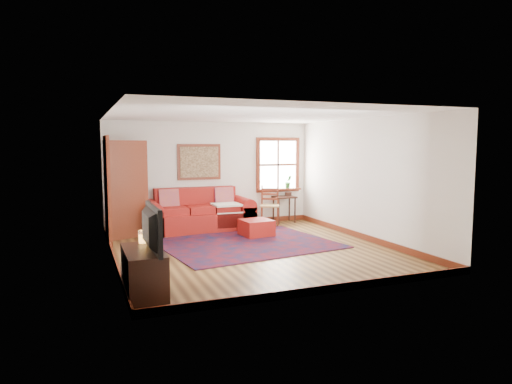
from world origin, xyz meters
name	(u,v)px	position (x,y,z in m)	size (l,w,h in m)	color
ground	(252,249)	(0.00, 0.00, 0.00)	(5.50, 5.50, 0.00)	#412711
room_envelope	(252,162)	(0.00, 0.02, 1.65)	(5.04, 5.54, 2.52)	silver
window	(279,170)	(1.78, 2.70, 1.31)	(1.18, 0.20, 1.38)	white
doorway	(120,188)	(-2.21, 1.78, 1.07)	(0.89, 1.08, 2.14)	black
framed_artwork	(199,162)	(-0.30, 2.71, 1.55)	(1.05, 0.07, 0.85)	maroon
persian_rug	(247,244)	(0.07, 0.47, 0.01)	(3.24, 2.60, 0.02)	#530B14
red_leather_sofa	(199,216)	(-0.44, 2.27, 0.32)	(2.46, 1.02, 0.96)	maroon
red_ottoman	(256,228)	(0.54, 1.15, 0.18)	(0.62, 0.62, 0.35)	maroon
side_table	(284,201)	(1.84, 2.52, 0.54)	(0.55, 0.41, 0.66)	black
ladder_back_chair	(270,204)	(1.35, 2.30, 0.52)	(0.58, 0.57, 0.96)	tan
media_cabinet	(144,272)	(-2.24, -1.86, 0.30)	(0.49, 1.08, 0.59)	black
television	(145,229)	(-2.22, -1.97, 0.89)	(1.04, 0.14, 0.60)	black
candle_hurricane	(143,237)	(-2.19, -1.45, 0.68)	(0.12, 0.12, 0.18)	silver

